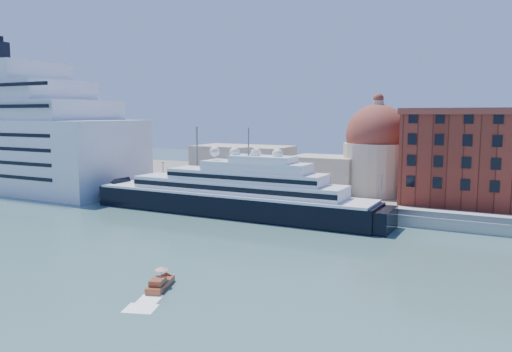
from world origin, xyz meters
The scene contains 10 objects.
ground centered at (0.00, 0.00, 0.00)m, with size 400.00×400.00×0.00m, color #345B58.
quay centered at (0.00, 34.00, 1.25)m, with size 180.00×10.00×2.50m, color gray.
land centered at (0.00, 75.00, 1.00)m, with size 260.00×72.00×2.00m, color slate.
quay_fence centered at (0.00, 29.50, 3.10)m, with size 180.00×0.10×1.20m, color slate.
superyacht centered at (-6.54, 23.00, 4.19)m, with size 81.22×11.26×24.27m.
service_barge centered at (-32.31, 20.85, 0.67)m, with size 10.59×4.42×2.32m.
water_taxi centered at (13.67, -25.20, 0.72)m, with size 4.10×6.70×3.02m.
warehouse centered at (52.00, 52.00, 13.79)m, with size 43.00×19.00×23.25m.
church centered at (6.39, 57.72, 10.91)m, with size 66.00×18.00×25.50m.
lamp_posts centered at (-12.67, 32.27, 9.84)m, with size 120.80×2.40×18.00m.
Camera 1 is at (56.17, -77.47, 23.80)m, focal length 35.00 mm.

